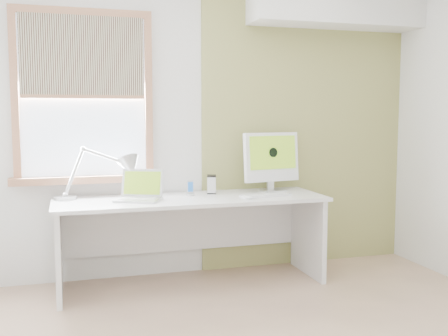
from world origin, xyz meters
name	(u,v)px	position (x,y,z in m)	size (l,w,h in m)	color
room	(277,134)	(0.00, 0.00, 1.30)	(4.04, 3.54, 2.64)	tan
accent_wall	(305,126)	(1.00, 1.74, 1.30)	(2.00, 0.02, 2.60)	#969A51
soffit	(336,3)	(1.20, 1.57, 2.40)	(1.60, 0.40, 0.42)	white
window	(84,97)	(-1.00, 1.71, 1.54)	(1.20, 0.14, 1.42)	#AA6E4D
desk	(190,219)	(-0.18, 1.44, 0.53)	(2.20, 0.70, 0.73)	silver
desk_lamp	(118,171)	(-0.75, 1.55, 0.95)	(0.75, 0.30, 0.42)	silver
laptop	(140,193)	(-0.60, 1.38, 0.79)	(0.42, 0.39, 0.24)	silver
phone_dock	(190,191)	(-0.17, 1.47, 0.77)	(0.08, 0.08, 0.13)	silver
external_drive	(212,184)	(0.04, 1.56, 0.81)	(0.10, 0.14, 0.16)	silver
imac	(271,158)	(0.58, 1.54, 1.02)	(0.53, 0.21, 0.52)	silver
keyboard	(266,195)	(0.42, 1.26, 0.74)	(0.44, 0.18, 0.02)	white
mouse	(249,197)	(0.25, 1.18, 0.74)	(0.05, 0.09, 0.03)	white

